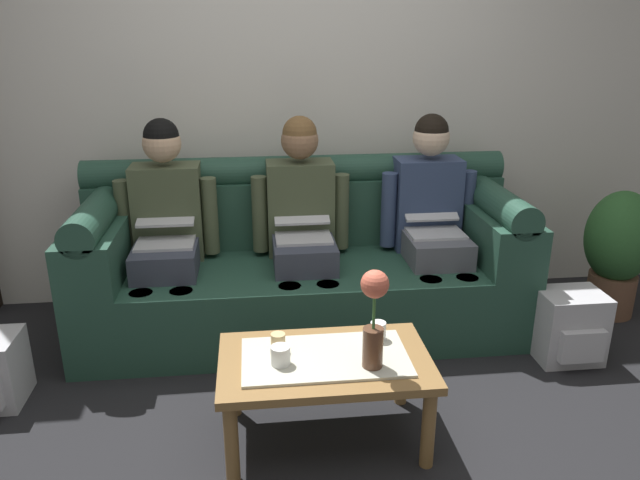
{
  "coord_description": "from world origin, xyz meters",
  "views": [
    {
      "loc": [
        -0.27,
        -2.09,
        1.7
      ],
      "look_at": [
        0.06,
        0.81,
        0.65
      ],
      "focal_mm": 34.01,
      "sensor_mm": 36.0,
      "label": 1
    }
  ],
  "objects_px": {
    "couch": "(302,266)",
    "person_left": "(166,223)",
    "cup_near_right": "(280,355)",
    "backpack_right": "(569,327)",
    "cup_near_left": "(278,342)",
    "coffee_table": "(325,369)",
    "person_right": "(431,214)",
    "flower_vase": "(374,314)",
    "potted_plant": "(618,248)",
    "cup_far_center": "(378,331)",
    "person_middle": "(302,219)"
  },
  "relations": [
    {
      "from": "couch",
      "to": "person_left",
      "type": "xyz_separation_m",
      "value": [
        -0.75,
        -0.0,
        0.29
      ]
    },
    {
      "from": "cup_near_right",
      "to": "backpack_right",
      "type": "xyz_separation_m",
      "value": [
        1.55,
        0.55,
        -0.26
      ]
    },
    {
      "from": "cup_near_left",
      "to": "cup_near_right",
      "type": "bearing_deg",
      "value": -87.66
    },
    {
      "from": "coffee_table",
      "to": "person_right",
      "type": "bearing_deg",
      "value": 55.09
    },
    {
      "from": "flower_vase",
      "to": "couch",
      "type": "bearing_deg",
      "value": 98.6
    },
    {
      "from": "couch",
      "to": "person_right",
      "type": "distance_m",
      "value": 0.81
    },
    {
      "from": "flower_vase",
      "to": "cup_near_left",
      "type": "distance_m",
      "value": 0.45
    },
    {
      "from": "couch",
      "to": "potted_plant",
      "type": "relative_size",
      "value": 3.18
    },
    {
      "from": "cup_near_right",
      "to": "cup_far_center",
      "type": "relative_size",
      "value": 0.99
    },
    {
      "from": "backpack_right",
      "to": "cup_far_center",
      "type": "bearing_deg",
      "value": -160.44
    },
    {
      "from": "potted_plant",
      "to": "cup_far_center",
      "type": "bearing_deg",
      "value": -151.76
    },
    {
      "from": "flower_vase",
      "to": "cup_far_center",
      "type": "height_order",
      "value": "flower_vase"
    },
    {
      "from": "flower_vase",
      "to": "cup_far_center",
      "type": "xyz_separation_m",
      "value": [
        0.07,
        0.21,
        -0.19
      ]
    },
    {
      "from": "flower_vase",
      "to": "potted_plant",
      "type": "bearing_deg",
      "value": 32.63
    },
    {
      "from": "person_left",
      "to": "couch",
      "type": "bearing_deg",
      "value": 0.37
    },
    {
      "from": "coffee_table",
      "to": "backpack_right",
      "type": "height_order",
      "value": "coffee_table"
    },
    {
      "from": "flower_vase",
      "to": "cup_near_left",
      "type": "relative_size",
      "value": 5.22
    },
    {
      "from": "couch",
      "to": "cup_near_left",
      "type": "distance_m",
      "value": 1.04
    },
    {
      "from": "person_left",
      "to": "person_middle",
      "type": "bearing_deg",
      "value": 0.02
    },
    {
      "from": "person_middle",
      "to": "cup_near_right",
      "type": "relative_size",
      "value": 15.43
    },
    {
      "from": "coffee_table",
      "to": "potted_plant",
      "type": "distance_m",
      "value": 2.15
    },
    {
      "from": "person_middle",
      "to": "cup_far_center",
      "type": "height_order",
      "value": "person_middle"
    },
    {
      "from": "person_middle",
      "to": "flower_vase",
      "type": "relative_size",
      "value": 2.96
    },
    {
      "from": "couch",
      "to": "cup_near_left",
      "type": "bearing_deg",
      "value": -100.56
    },
    {
      "from": "cup_far_center",
      "to": "couch",
      "type": "bearing_deg",
      "value": 104.28
    },
    {
      "from": "person_left",
      "to": "cup_near_right",
      "type": "relative_size",
      "value": 15.43
    },
    {
      "from": "person_left",
      "to": "cup_far_center",
      "type": "relative_size",
      "value": 15.29
    },
    {
      "from": "flower_vase",
      "to": "cup_near_left",
      "type": "height_order",
      "value": "flower_vase"
    },
    {
      "from": "couch",
      "to": "backpack_right",
      "type": "bearing_deg",
      "value": -22.66
    },
    {
      "from": "flower_vase",
      "to": "person_left",
      "type": "bearing_deg",
      "value": 128.37
    },
    {
      "from": "cup_far_center",
      "to": "backpack_right",
      "type": "relative_size",
      "value": 0.21
    },
    {
      "from": "cup_near_left",
      "to": "cup_far_center",
      "type": "height_order",
      "value": "same"
    },
    {
      "from": "couch",
      "to": "coffee_table",
      "type": "xyz_separation_m",
      "value": [
        -0.0,
        -1.08,
        -0.03
      ]
    },
    {
      "from": "flower_vase",
      "to": "cup_near_left",
      "type": "bearing_deg",
      "value": 156.19
    },
    {
      "from": "person_middle",
      "to": "cup_near_left",
      "type": "height_order",
      "value": "person_middle"
    },
    {
      "from": "couch",
      "to": "flower_vase",
      "type": "height_order",
      "value": "couch"
    },
    {
      "from": "backpack_right",
      "to": "cup_near_left",
      "type": "bearing_deg",
      "value": -163.91
    },
    {
      "from": "cup_near_right",
      "to": "person_left",
      "type": "bearing_deg",
      "value": 116.85
    },
    {
      "from": "couch",
      "to": "person_middle",
      "type": "height_order",
      "value": "person_middle"
    },
    {
      "from": "person_middle",
      "to": "cup_near_right",
      "type": "height_order",
      "value": "person_middle"
    },
    {
      "from": "coffee_table",
      "to": "flower_vase",
      "type": "relative_size",
      "value": 2.12
    },
    {
      "from": "cup_near_right",
      "to": "backpack_right",
      "type": "relative_size",
      "value": 0.21
    },
    {
      "from": "couch",
      "to": "cup_near_right",
      "type": "xyz_separation_m",
      "value": [
        -0.19,
        -1.12,
        0.08
      ]
    },
    {
      "from": "cup_near_right",
      "to": "cup_near_left",
      "type": "bearing_deg",
      "value": 92.34
    },
    {
      "from": "cup_far_center",
      "to": "cup_near_left",
      "type": "bearing_deg",
      "value": -173.32
    },
    {
      "from": "couch",
      "to": "cup_far_center",
      "type": "height_order",
      "value": "couch"
    },
    {
      "from": "cup_far_center",
      "to": "cup_near_right",
      "type": "bearing_deg",
      "value": -159.93
    },
    {
      "from": "person_left",
      "to": "potted_plant",
      "type": "distance_m",
      "value": 2.66
    },
    {
      "from": "flower_vase",
      "to": "potted_plant",
      "type": "xyz_separation_m",
      "value": [
        1.72,
        1.1,
        -0.21
      ]
    },
    {
      "from": "person_right",
      "to": "cup_near_left",
      "type": "relative_size",
      "value": 15.43
    }
  ]
}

